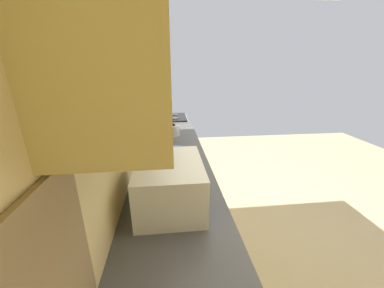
{
  "coord_description": "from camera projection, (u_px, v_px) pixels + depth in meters",
  "views": [
    {
      "loc": [
        -1.87,
        1.29,
        1.74
      ],
      "look_at": [
        -0.56,
        1.15,
        1.27
      ],
      "focal_mm": 20.72,
      "sensor_mm": 36.0,
      "label": 1
    }
  ],
  "objects": [
    {
      "name": "ground_plane",
      "position": [
        288.0,
        230.0,
        2.47
      ],
      "size": [
        6.78,
        6.78,
        0.0
      ],
      "primitive_type": "plane",
      "color": "tan"
    },
    {
      "name": "counter_run",
      "position": [
        174.0,
        227.0,
        1.86
      ],
      "size": [
        3.53,
        0.66,
        0.91
      ],
      "color": "#E5CD79",
      "rests_on": "ground_plane"
    },
    {
      "name": "kettle",
      "position": [
        174.0,
        131.0,
        2.72
      ],
      "size": [
        0.19,
        0.14,
        0.15
      ],
      "color": "#B7BABF",
      "rests_on": "counter_run"
    },
    {
      "name": "oven_range",
      "position": [
        169.0,
        143.0,
        3.79
      ],
      "size": [
        0.63,
        0.62,
        1.09
      ],
      "color": "#B7BABF",
      "rests_on": "ground_plane"
    },
    {
      "name": "upper_cabinets",
      "position": [
        142.0,
        52.0,
        1.38
      ],
      "size": [
        2.1,
        0.31,
        0.61
      ],
      "color": "#EAD278"
    },
    {
      "name": "microwave",
      "position": [
        170.0,
        184.0,
        1.35
      ],
      "size": [
        0.53,
        0.4,
        0.28
      ],
      "color": "white",
      "rests_on": "counter_run"
    },
    {
      "name": "wall_back",
      "position": [
        124.0,
        111.0,
        1.83
      ],
      "size": [
        4.36,
        0.12,
        2.76
      ],
      "primitive_type": "cube",
      "color": "#F1D187",
      "rests_on": "ground_plane"
    },
    {
      "name": "bowl",
      "position": [
        176.0,
        151.0,
        2.19
      ],
      "size": [
        0.19,
        0.19,
        0.05
      ],
      "color": "#4C8CBF",
      "rests_on": "counter_run"
    }
  ]
}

